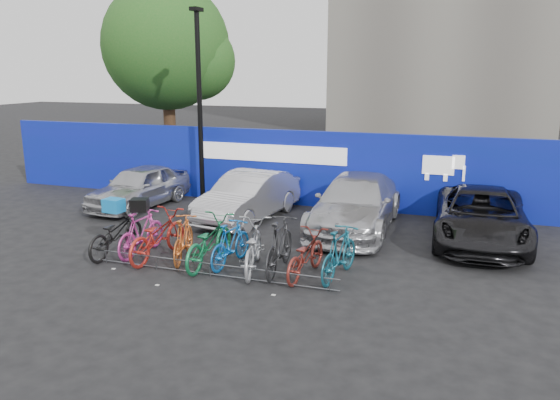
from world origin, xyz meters
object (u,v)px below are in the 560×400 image
at_px(bike_3, 183,239).
at_px(car_3, 481,216).
at_px(bike_5, 231,244).
at_px(bike_9, 339,253).
at_px(car_1, 248,196).
at_px(bike_0, 116,233).
at_px(bike_1, 141,233).
at_px(bike_6, 252,247).
at_px(bike_2, 157,236).
at_px(tree, 172,49).
at_px(bike_rack, 210,269).
at_px(car_2, 356,204).
at_px(bike_7, 279,246).
at_px(bike_8, 305,255).
at_px(bike_4, 209,242).
at_px(lamppost, 200,101).
at_px(car_0, 139,186).

bearing_deg(bike_3, car_3, -164.94).
bearing_deg(bike_5, bike_9, -173.05).
distance_m(car_1, bike_0, 4.29).
xyz_separation_m(bike_1, bike_3, (1.14, -0.05, -0.02)).
relative_size(car_1, bike_5, 2.47).
bearing_deg(bike_6, bike_2, -14.90).
height_order(tree, bike_rack, tree).
relative_size(car_2, bike_7, 2.50).
height_order(car_2, bike_7, car_2).
bearing_deg(bike_7, bike_5, -5.10).
height_order(car_3, bike_5, car_3).
bearing_deg(bike_9, bike_8, 20.01).
bearing_deg(car_1, bike_rack, -70.18).
xyz_separation_m(car_1, bike_8, (2.84, -3.82, -0.20)).
xyz_separation_m(tree, bike_0, (4.06, -10.08, -4.55)).
xyz_separation_m(car_1, bike_7, (2.24, -3.75, -0.08)).
xyz_separation_m(bike_4, bike_5, (0.46, 0.15, -0.04)).
relative_size(bike_2, bike_9, 1.15).
xyz_separation_m(car_1, bike_0, (-1.78, -3.90, -0.16)).
bearing_deg(bike_1, lamppost, -75.74).
bearing_deg(tree, bike_7, -50.91).
xyz_separation_m(tree, bike_1, (4.63, -9.90, -4.54)).
bearing_deg(car_2, bike_1, -139.66).
relative_size(car_2, bike_1, 2.80).
distance_m(car_0, bike_1, 4.75).
relative_size(car_1, car_3, 0.86).
height_order(bike_2, bike_6, bike_2).
distance_m(tree, lamppost, 6.14).
relative_size(bike_rack, bike_0, 2.84).
relative_size(bike_rack, bike_9, 3.07).
xyz_separation_m(car_0, bike_4, (4.44, -4.11, -0.12)).
bearing_deg(car_0, bike_4, -36.48).
bearing_deg(bike_8, car_1, -46.53).
distance_m(car_0, bike_3, 5.49).
xyz_separation_m(lamppost, bike_7, (4.50, -5.28, -2.67)).
bearing_deg(car_3, car_0, 176.78).
xyz_separation_m(bike_rack, bike_2, (-1.63, 0.63, 0.39)).
distance_m(bike_2, bike_8, 3.53).
bearing_deg(bike_1, car_3, -151.49).
relative_size(car_2, bike_2, 2.37).
relative_size(tree, bike_4, 3.76).
xyz_separation_m(lamppost, bike_4, (2.88, -5.39, -2.73)).
xyz_separation_m(bike_3, bike_6, (1.73, -0.11, 0.02)).
xyz_separation_m(car_2, bike_7, (-0.90, -3.74, -0.12)).
distance_m(bike_4, bike_5, 0.49).
height_order(lamppost, car_1, lamppost).
xyz_separation_m(lamppost, bike_6, (3.93, -5.41, -2.73)).
bearing_deg(bike_9, tree, -37.13).
height_order(bike_2, bike_5, bike_2).
height_order(lamppost, bike_5, lamppost).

